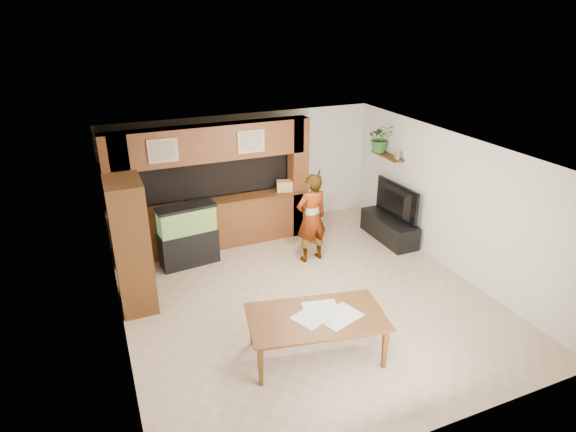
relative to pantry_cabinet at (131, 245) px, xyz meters
name	(u,v)px	position (x,y,z in m)	size (l,w,h in m)	color
floor	(305,296)	(2.70, -0.90, -1.11)	(6.50, 6.50, 0.00)	tan
ceiling	(307,152)	(2.70, -0.90, 1.49)	(6.50, 6.50, 0.00)	white
wall_back	(244,172)	(2.70, 2.35, 0.19)	(6.00, 6.00, 0.00)	beige
wall_left	(114,263)	(-0.30, -0.90, 0.19)	(6.50, 6.50, 0.00)	beige
wall_right	(451,203)	(5.70, -0.90, 0.19)	(6.50, 6.50, 0.00)	beige
partition	(209,186)	(1.75, 1.74, 0.20)	(4.20, 0.99, 2.60)	brown
wall_clock	(106,200)	(-0.27, 0.10, 0.79)	(0.05, 0.25, 0.25)	black
wall_shelf	(387,156)	(5.55, 1.05, 0.59)	(0.25, 0.90, 0.04)	#5C2F16
pantry_cabinet	(131,245)	(0.00, 0.00, 0.00)	(0.56, 0.91, 2.23)	#5C2F16
trash_can	(141,291)	(0.05, -0.10, -0.82)	(0.32, 0.32, 0.58)	#B2B2B7
aquarium	(188,236)	(1.11, 1.05, -0.51)	(1.11, 0.42, 1.23)	black
tv_stand	(389,228)	(5.35, 0.48, -0.87)	(0.54, 1.48, 0.49)	black
television	(392,202)	(5.35, 0.48, -0.24)	(1.31, 0.17, 0.76)	black
photo_frame	(397,155)	(5.55, 0.71, 0.70)	(0.03, 0.14, 0.18)	tan
potted_plant	(381,138)	(5.52, 1.32, 0.92)	(0.56, 0.49, 0.63)	#2C5C25
person	(311,218)	(3.38, 0.30, -0.21)	(0.66, 0.43, 1.80)	tan
microphone	(319,174)	(3.43, 0.14, 0.73)	(0.03, 0.03, 0.15)	black
dining_table	(317,338)	(2.19, -2.41, -0.78)	(1.92, 1.07, 0.68)	#5C2F16
newspaper_a	(339,316)	(2.49, -2.50, -0.43)	(0.59, 0.43, 0.01)	silver
newspaper_b	(314,316)	(2.16, -2.35, -0.43)	(0.57, 0.41, 0.01)	silver
newspaper_c	(320,308)	(2.34, -2.21, -0.43)	(0.50, 0.36, 0.01)	silver
counter_box	(284,186)	(3.34, 1.55, 0.04)	(0.33, 0.22, 0.22)	tan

